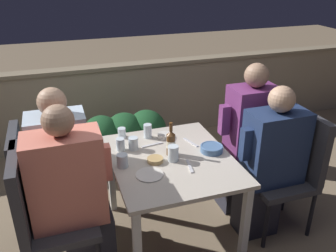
{
  "coord_description": "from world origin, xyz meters",
  "views": [
    {
      "loc": [
        -0.73,
        -2.1,
        2.0
      ],
      "look_at": [
        0.0,
        0.08,
        0.92
      ],
      "focal_mm": 38.0,
      "sensor_mm": 36.0,
      "label": 1
    }
  ],
  "objects": [
    {
      "name": "chair_left_far",
      "position": [
        -0.94,
        0.18,
        0.57
      ],
      "size": [
        0.47,
        0.47,
        0.97
      ],
      "color": "#333338",
      "rests_on": "ground_plane"
    },
    {
      "name": "chair_right_near",
      "position": [
        0.94,
        -0.16,
        0.57
      ],
      "size": [
        0.47,
        0.47,
        0.97
      ],
      "color": "#333338",
      "rests_on": "ground_plane"
    },
    {
      "name": "glass_cup_1",
      "position": [
        -0.07,
        0.37,
        0.76
      ],
      "size": [
        0.07,
        0.07,
        0.11
      ],
      "color": "silver",
      "rests_on": "dining_table"
    },
    {
      "name": "person_purple_stripe",
      "position": [
        0.72,
        0.18,
        0.65
      ],
      "size": [
        0.47,
        0.26,
        1.29
      ],
      "color": "#282833",
      "rests_on": "ground_plane"
    },
    {
      "name": "potted_plant",
      "position": [
        1.31,
        0.72,
        0.37
      ],
      "size": [
        0.3,
        0.3,
        0.6
      ],
      "color": "#9E5638",
      "rests_on": "ground_plane"
    },
    {
      "name": "fork_1",
      "position": [
        -0.08,
        0.23,
        0.71
      ],
      "size": [
        0.17,
        0.04,
        0.01
      ],
      "color": "silver",
      "rests_on": "dining_table"
    },
    {
      "name": "fork_2",
      "position": [
        0.08,
        -0.15,
        0.71
      ],
      "size": [
        0.05,
        0.17,
        0.01
      ],
      "color": "silver",
      "rests_on": "dining_table"
    },
    {
      "name": "glass_cup_2",
      "position": [
        -0.27,
        0.44,
        0.74
      ],
      "size": [
        0.06,
        0.06,
        0.08
      ],
      "color": "silver",
      "rests_on": "dining_table"
    },
    {
      "name": "glass_cup_4",
      "position": [
        -0.36,
        -0.01,
        0.75
      ],
      "size": [
        0.08,
        0.08,
        0.09
      ],
      "color": "silver",
      "rests_on": "dining_table"
    },
    {
      "name": "chair_right_far",
      "position": [
        0.93,
        0.18,
        0.57
      ],
      "size": [
        0.47,
        0.47,
        0.97
      ],
      "color": "#333338",
      "rests_on": "ground_plane"
    },
    {
      "name": "glass_cup_0",
      "position": [
        -0.32,
        0.23,
        0.75
      ],
      "size": [
        0.06,
        0.06,
        0.1
      ],
      "color": "silver",
      "rests_on": "dining_table"
    },
    {
      "name": "glass_cup_5",
      "position": [
        -0.23,
        0.21,
        0.75
      ],
      "size": [
        0.07,
        0.07,
        0.1
      ],
      "color": "silver",
      "rests_on": "dining_table"
    },
    {
      "name": "person_coral_top",
      "position": [
        -0.71,
        -0.14,
        0.63
      ],
      "size": [
        0.52,
        0.26,
        1.26
      ],
      "color": "#282833",
      "rests_on": "ground_plane"
    },
    {
      "name": "parapet_wall",
      "position": [
        0.0,
        1.81,
        0.47
      ],
      "size": [
        9.0,
        0.18,
        0.92
      ],
      "color": "gray",
      "rests_on": "ground_plane"
    },
    {
      "name": "bowl_2",
      "position": [
        -0.13,
        -0.02,
        0.72
      ],
      "size": [
        0.11,
        0.11,
        0.03
      ],
      "color": "tan",
      "rests_on": "dining_table"
    },
    {
      "name": "person_navy_jumper",
      "position": [
        0.72,
        -0.16,
        0.61
      ],
      "size": [
        0.5,
        0.26,
        1.22
      ],
      "color": "#282833",
      "rests_on": "ground_plane"
    },
    {
      "name": "chair_left_near",
      "position": [
        -0.92,
        -0.14,
        0.57
      ],
      "size": [
        0.47,
        0.47,
        0.97
      ],
      "color": "#333338",
      "rests_on": "ground_plane"
    },
    {
      "name": "bowl_1",
      "position": [
        0.05,
        0.32,
        0.72
      ],
      "size": [
        0.11,
        0.11,
        0.03
      ],
      "color": "beige",
      "rests_on": "dining_table"
    },
    {
      "name": "beer_bottle",
      "position": [
        0.01,
        0.05,
        0.8
      ],
      "size": [
        0.07,
        0.07,
        0.26
      ],
      "color": "brown",
      "rests_on": "dining_table"
    },
    {
      "name": "ground_plane",
      "position": [
        0.0,
        0.0,
        0.0
      ],
      "size": [
        16.0,
        16.0,
        0.0
      ],
      "primitive_type": "plane",
      "color": "#847056"
    },
    {
      "name": "fork_0",
      "position": [
        0.22,
        0.17,
        0.71
      ],
      "size": [
        0.07,
        0.17,
        0.01
      ],
      "color": "silver",
      "rests_on": "dining_table"
    },
    {
      "name": "plate_0",
      "position": [
        -0.21,
        -0.17,
        0.71
      ],
      "size": [
        0.19,
        0.19,
        0.01
      ],
      "color": "silver",
      "rests_on": "dining_table"
    },
    {
      "name": "planter_hedge",
      "position": [
        -0.12,
        1.07,
        0.35
      ],
      "size": [
        0.84,
        0.47,
        0.62
      ],
      "color": "brown",
      "rests_on": "ground_plane"
    },
    {
      "name": "bowl_0",
      "position": [
        0.32,
        -0.01,
        0.73
      ],
      "size": [
        0.17,
        0.17,
        0.05
      ],
      "color": "#4C709E",
      "rests_on": "dining_table"
    },
    {
      "name": "dining_table",
      "position": [
        0.0,
        0.0,
        0.62
      ],
      "size": [
        0.86,
        1.01,
        0.7
      ],
      "color": "#BCB2A3",
      "rests_on": "ground_plane"
    },
    {
      "name": "glass_cup_3",
      "position": [
        0.0,
        -0.04,
        0.76
      ],
      "size": [
        0.08,
        0.08,
        0.12
      ],
      "color": "silver",
      "rests_on": "dining_table"
    },
    {
      "name": "person_blue_shirt",
      "position": [
        -0.73,
        0.18,
        0.63
      ],
      "size": [
        0.48,
        0.26,
        1.26
      ],
      "color": "#282833",
      "rests_on": "ground_plane"
    }
  ]
}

